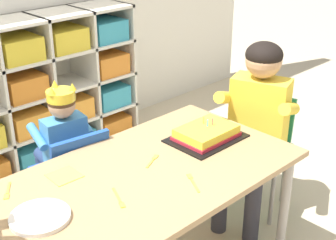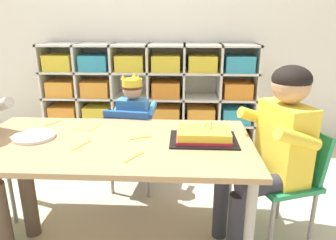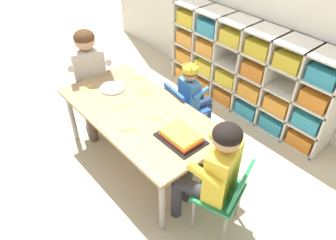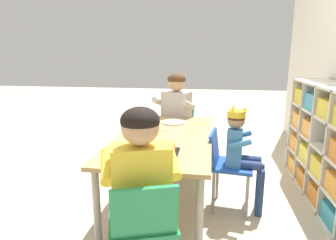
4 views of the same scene
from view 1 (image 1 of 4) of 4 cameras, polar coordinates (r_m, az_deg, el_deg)
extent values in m
cube|color=silver|center=(3.31, -14.47, 3.42)|extent=(0.02, 0.34, 0.99)
cube|color=silver|center=(3.47, -9.79, 4.85)|extent=(0.02, 0.34, 0.99)
cube|color=silver|center=(3.66, -5.54, 6.11)|extent=(0.02, 0.34, 0.99)
cube|color=silver|center=(3.39, -18.41, -5.74)|extent=(2.00, 0.34, 0.02)
cube|color=silver|center=(3.28, -18.97, -2.07)|extent=(2.00, 0.34, 0.02)
cube|color=teal|center=(3.39, -16.00, -3.74)|extent=(0.25, 0.27, 0.14)
cube|color=teal|center=(3.53, -11.36, -2.04)|extent=(0.25, 0.27, 0.14)
cube|color=orange|center=(3.70, -7.11, -0.46)|extent=(0.25, 0.27, 0.14)
cube|color=orange|center=(3.29, -16.48, -0.01)|extent=(0.25, 0.27, 0.14)
cube|color=orange|center=(3.43, -11.69, 1.58)|extent=(0.25, 0.27, 0.14)
cube|color=teal|center=(3.60, -7.31, 3.03)|extent=(0.25, 0.27, 0.14)
cube|color=orange|center=(3.20, -17.00, 3.94)|extent=(0.25, 0.27, 0.14)
cube|color=orange|center=(3.52, -7.52, 6.70)|extent=(0.25, 0.27, 0.14)
cube|color=yellow|center=(3.13, -17.55, 8.09)|extent=(0.25, 0.27, 0.14)
cube|color=yellow|center=(3.28, -12.42, 9.40)|extent=(0.25, 0.27, 0.14)
cube|color=teal|center=(3.46, -7.75, 10.53)|extent=(0.25, 0.27, 0.14)
cube|color=#A37F56|center=(2.05, -4.08, -7.18)|extent=(1.49, 0.76, 0.03)
cylinder|color=#9E9993|center=(2.48, 13.57, -9.78)|extent=(0.05, 0.05, 0.56)
cylinder|color=#9E9993|center=(2.80, 2.60, -4.65)|extent=(0.05, 0.05, 0.56)
cube|color=#1E4CA8|center=(2.55, -11.56, -6.00)|extent=(0.36, 0.36, 0.03)
cube|color=#1E4CA8|center=(2.37, -10.29, -4.60)|extent=(0.30, 0.10, 0.26)
cylinder|color=gray|center=(2.80, -9.91, -7.50)|extent=(0.02, 0.02, 0.36)
cylinder|color=gray|center=(2.72, -14.94, -9.13)|extent=(0.02, 0.02, 0.36)
cylinder|color=gray|center=(2.61, -7.30, -9.96)|extent=(0.02, 0.02, 0.36)
cylinder|color=gray|center=(2.52, -12.67, -11.85)|extent=(0.02, 0.02, 0.36)
cube|color=#3D7FBC|center=(2.49, -11.98, -2.85)|extent=(0.22, 0.14, 0.29)
sphere|color=tan|center=(2.40, -12.43, 1.75)|extent=(0.13, 0.13, 0.13)
ellipsoid|color=#472D19|center=(2.39, -12.47, 2.19)|extent=(0.14, 0.14, 0.10)
cylinder|color=yellow|center=(2.38, -12.54, 2.86)|extent=(0.14, 0.14, 0.05)
cone|color=yellow|center=(2.42, -13.22, 4.20)|extent=(0.04, 0.04, 0.04)
cone|color=yellow|center=(2.36, -11.20, 3.92)|extent=(0.04, 0.04, 0.04)
cone|color=yellow|center=(2.32, -13.54, 3.33)|extent=(0.04, 0.04, 0.04)
cylinder|color=navy|center=(2.65, -11.51, -3.88)|extent=(0.10, 0.22, 0.07)
cylinder|color=navy|center=(2.61, -14.00, -4.63)|extent=(0.10, 0.22, 0.07)
cylinder|color=navy|center=(2.84, -12.07, -6.93)|extent=(0.06, 0.06, 0.38)
cylinder|color=navy|center=(2.80, -14.40, -7.67)|extent=(0.06, 0.06, 0.38)
cylinder|color=#3D7FBC|center=(2.54, -9.98, -0.45)|extent=(0.07, 0.18, 0.10)
cylinder|color=#3D7FBC|center=(2.45, -15.16, -1.91)|extent=(0.07, 0.18, 0.10)
cube|color=#238451|center=(2.76, 10.33, -3.55)|extent=(0.41, 0.43, 0.03)
cube|color=#238451|center=(2.82, 11.45, 0.34)|extent=(0.16, 0.32, 0.27)
cylinder|color=gray|center=(2.78, 6.39, -7.49)|extent=(0.02, 0.02, 0.36)
cylinder|color=gray|center=(2.72, 12.16, -8.85)|extent=(0.02, 0.02, 0.36)
cylinder|color=gray|center=(2.99, 8.14, -5.17)|extent=(0.02, 0.02, 0.36)
cylinder|color=gray|center=(2.92, 13.51, -6.37)|extent=(0.02, 0.02, 0.36)
cube|color=yellow|center=(2.66, 10.68, 0.58)|extent=(0.25, 0.34, 0.42)
sphere|color=tan|center=(2.55, 11.22, 6.94)|extent=(0.19, 0.19, 0.19)
ellipsoid|color=black|center=(2.54, 11.28, 7.55)|extent=(0.19, 0.19, 0.14)
cylinder|color=#33333D|center=(2.63, 7.54, -3.82)|extent=(0.32, 0.19, 0.10)
cylinder|color=#33333D|center=(2.59, 11.29, -4.64)|extent=(0.32, 0.19, 0.10)
cylinder|color=#33333D|center=(2.63, 6.13, -9.41)|extent=(0.08, 0.08, 0.38)
cylinder|color=#33333D|center=(2.58, 9.91, -10.34)|extent=(0.08, 0.08, 0.38)
cylinder|color=yellow|center=(2.62, 6.90, 2.64)|extent=(0.25, 0.14, 0.14)
cylinder|color=yellow|center=(2.53, 14.10, 1.27)|extent=(0.25, 0.14, 0.14)
cube|color=black|center=(2.36, 4.52, -2.15)|extent=(0.36, 0.26, 0.01)
cube|color=yellow|center=(2.34, 4.55, -1.46)|extent=(0.28, 0.20, 0.06)
cube|color=red|center=(2.35, 4.53, -1.89)|extent=(0.29, 0.21, 0.02)
cylinder|color=#EFCC4C|center=(2.36, 4.21, -0.01)|extent=(0.01, 0.01, 0.04)
cylinder|color=#E54C66|center=(2.35, 5.24, -0.20)|extent=(0.01, 0.01, 0.04)
cylinder|color=#4CB2E5|center=(2.33, 4.68, -0.36)|extent=(0.01, 0.01, 0.04)
cylinder|color=white|center=(1.85, -14.86, -11.01)|extent=(0.22, 0.22, 0.02)
cube|color=#F4DB4C|center=(2.10, -12.13, -6.42)|extent=(0.13, 0.13, 0.00)
cube|color=yellow|center=(1.94, -6.05, -8.78)|extent=(0.05, 0.10, 0.00)
cube|color=yellow|center=(1.88, -5.43, -9.95)|extent=(0.03, 0.04, 0.00)
cube|color=yellow|center=(2.14, -2.11, -5.11)|extent=(0.08, 0.05, 0.00)
cube|color=yellow|center=(2.19, -1.50, -4.35)|extent=(0.04, 0.03, 0.00)
cube|color=yellow|center=(1.99, 3.19, -7.69)|extent=(0.06, 0.10, 0.00)
cube|color=yellow|center=(2.05, 2.56, -6.64)|extent=(0.03, 0.04, 0.00)
cube|color=yellow|center=(2.07, -18.31, -7.60)|extent=(0.06, 0.08, 0.00)
cube|color=yellow|center=(2.02, -18.51, -8.56)|extent=(0.04, 0.04, 0.00)
camera|label=2|loc=(1.55, 49.66, -1.11)|focal=33.28mm
camera|label=3|loc=(2.98, 50.51, 28.66)|focal=34.86mm
camera|label=4|loc=(3.78, 19.72, 17.12)|focal=30.93mm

